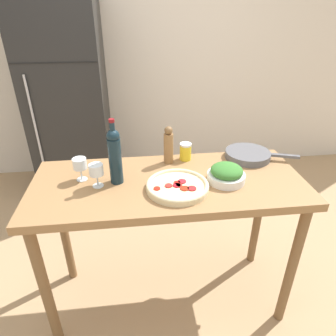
{
  "coord_description": "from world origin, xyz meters",
  "views": [
    {
      "loc": [
        -0.17,
        -1.38,
        1.76
      ],
      "look_at": [
        0.0,
        0.03,
        0.98
      ],
      "focal_mm": 32.0,
      "sensor_mm": 36.0,
      "label": 1
    }
  ],
  "objects": [
    {
      "name": "refrigerator",
      "position": [
        -0.79,
        1.57,
        0.94
      ],
      "size": [
        0.71,
        0.7,
        1.87
      ],
      "color": "black",
      "rests_on": "ground_plane"
    },
    {
      "name": "ground_plane",
      "position": [
        0.0,
        0.0,
        0.0
      ],
      "size": [
        14.0,
        14.0,
        0.0
      ],
      "primitive_type": "plane",
      "color": "tan"
    },
    {
      "name": "wine_bottle",
      "position": [
        -0.28,
        0.02,
        1.08
      ],
      "size": [
        0.07,
        0.07,
        0.35
      ],
      "color": "#142833",
      "rests_on": "prep_counter"
    },
    {
      "name": "salad_bowl",
      "position": [
        0.31,
        -0.04,
        0.96
      ],
      "size": [
        0.2,
        0.2,
        0.1
      ],
      "color": "white",
      "rests_on": "prep_counter"
    },
    {
      "name": "salt_canister",
      "position": [
        0.13,
        0.24,
        0.97
      ],
      "size": [
        0.07,
        0.07,
        0.11
      ],
      "color": "yellow",
      "rests_on": "prep_counter"
    },
    {
      "name": "pepper_mill",
      "position": [
        0.02,
        0.21,
        1.03
      ],
      "size": [
        0.06,
        0.06,
        0.23
      ],
      "color": "olive",
      "rests_on": "prep_counter"
    },
    {
      "name": "wine_glass_far",
      "position": [
        -0.47,
        0.06,
        1.01
      ],
      "size": [
        0.07,
        0.07,
        0.13
      ],
      "color": "silver",
      "rests_on": "prep_counter"
    },
    {
      "name": "prep_counter",
      "position": [
        0.0,
        0.0,
        0.8
      ],
      "size": [
        1.48,
        0.62,
        0.92
      ],
      "color": "olive",
      "rests_on": "ground_plane"
    },
    {
      "name": "homemade_pizza",
      "position": [
        0.03,
        -0.09,
        0.94
      ],
      "size": [
        0.32,
        0.32,
        0.04
      ],
      "color": "beige",
      "rests_on": "prep_counter"
    },
    {
      "name": "cast_iron_skillet",
      "position": [
        0.52,
        0.21,
        0.94
      ],
      "size": [
        0.43,
        0.28,
        0.04
      ],
      "color": "#56565B",
      "rests_on": "prep_counter"
    },
    {
      "name": "wall_back",
      "position": [
        0.0,
        1.95,
        1.3
      ],
      "size": [
        6.4,
        0.08,
        2.6
      ],
      "color": "silver",
      "rests_on": "ground_plane"
    },
    {
      "name": "wine_glass_near",
      "position": [
        -0.37,
        -0.01,
        1.01
      ],
      "size": [
        0.07,
        0.07,
        0.13
      ],
      "color": "silver",
      "rests_on": "prep_counter"
    }
  ]
}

